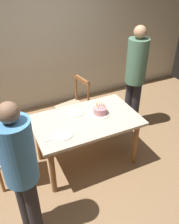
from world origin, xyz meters
TOP-DOWN VIEW (x-y plane):
  - ground at (0.00, 0.00)m, footprint 6.40×6.40m
  - back_wall at (0.00, 1.85)m, footprint 6.40×0.10m
  - dining_table at (0.00, 0.00)m, footprint 1.41×0.85m
  - birthday_cake at (0.23, 0.04)m, footprint 0.28×0.28m
  - plate_near_celebrant at (-0.39, -0.19)m, footprint 0.22×0.22m
  - plate_far_side at (-0.07, 0.19)m, footprint 0.22×0.22m
  - fork_near_celebrant at (-0.55, -0.21)m, footprint 0.18×0.03m
  - fork_far_side at (-0.23, 0.20)m, footprint 0.18×0.04m
  - chair_spindle_back at (0.12, 0.75)m, footprint 0.51×0.51m
  - chair_upholstered at (-1.09, 0.10)m, footprint 0.51×0.51m
  - person_celebrant at (-0.98, -0.68)m, footprint 0.32×0.32m
  - person_guest at (1.09, 0.49)m, footprint 0.32×0.32m

SIDE VIEW (x-z plane):
  - ground at x=0.00m, z-range 0.00..0.00m
  - chair_spindle_back at x=0.12m, z-range -0.02..0.93m
  - chair_upholstered at x=-1.09m, z-range 0.06..1.01m
  - dining_table at x=0.00m, z-range 0.27..1.01m
  - fork_near_celebrant at x=-0.55m, z-range 0.75..0.75m
  - fork_far_side at x=-0.23m, z-range 0.75..0.75m
  - plate_near_celebrant at x=-0.39m, z-range 0.75..0.76m
  - plate_far_side at x=-0.07m, z-range 0.75..0.76m
  - birthday_cake at x=0.23m, z-range 0.71..0.88m
  - person_celebrant at x=-0.98m, z-range 0.11..1.74m
  - person_guest at x=1.09m, z-range 0.13..1.86m
  - back_wall at x=0.00m, z-range 0.00..2.60m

